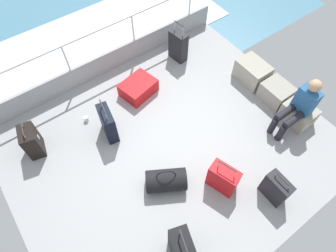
{
  "coord_description": "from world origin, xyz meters",
  "views": [
    {
      "loc": [
        1.94,
        -1.47,
        4.34
      ],
      "look_at": [
        -0.23,
        0.1,
        0.25
      ],
      "focal_mm": 31.12,
      "sensor_mm": 36.0,
      "label": 1
    }
  ],
  "objects_px": {
    "suitcase_2": "(32,141)",
    "duffel_bag": "(166,180)",
    "suitcase_6": "(108,123)",
    "paper_cup": "(86,119)",
    "cargo_crate_2": "(298,114)",
    "cargo_crate_1": "(276,93)",
    "suitcase_3": "(182,250)",
    "suitcase_0": "(276,188)",
    "suitcase_1": "(138,88)",
    "passenger_seated": "(299,106)",
    "suitcase_5": "(223,178)",
    "suitcase_4": "(178,46)",
    "cargo_crate_0": "(252,72)"
  },
  "relations": [
    {
      "from": "suitcase_0",
      "to": "suitcase_1",
      "type": "height_order",
      "value": "suitcase_0"
    },
    {
      "from": "suitcase_2",
      "to": "suitcase_6",
      "type": "height_order",
      "value": "suitcase_6"
    },
    {
      "from": "suitcase_4",
      "to": "suitcase_5",
      "type": "relative_size",
      "value": 1.27
    },
    {
      "from": "cargo_crate_2",
      "to": "suitcase_3",
      "type": "relative_size",
      "value": 0.68
    },
    {
      "from": "suitcase_0",
      "to": "suitcase_3",
      "type": "xyz_separation_m",
      "value": [
        -0.14,
        -1.64,
        0.08
      ]
    },
    {
      "from": "cargo_crate_1",
      "to": "paper_cup",
      "type": "relative_size",
      "value": 5.52
    },
    {
      "from": "passenger_seated",
      "to": "duffel_bag",
      "type": "height_order",
      "value": "passenger_seated"
    },
    {
      "from": "suitcase_3",
      "to": "suitcase_6",
      "type": "xyz_separation_m",
      "value": [
        -2.29,
        0.2,
        -0.02
      ]
    },
    {
      "from": "suitcase_3",
      "to": "duffel_bag",
      "type": "xyz_separation_m",
      "value": [
        -0.94,
        0.43,
        -0.15
      ]
    },
    {
      "from": "cargo_crate_0",
      "to": "suitcase_4",
      "type": "distance_m",
      "value": 1.55
    },
    {
      "from": "cargo_crate_2",
      "to": "paper_cup",
      "type": "distance_m",
      "value": 3.76
    },
    {
      "from": "cargo_crate_1",
      "to": "suitcase_2",
      "type": "distance_m",
      "value": 4.35
    },
    {
      "from": "suitcase_0",
      "to": "duffel_bag",
      "type": "relative_size",
      "value": 0.84
    },
    {
      "from": "suitcase_2",
      "to": "suitcase_4",
      "type": "bearing_deg",
      "value": 96.37
    },
    {
      "from": "cargo_crate_1",
      "to": "passenger_seated",
      "type": "height_order",
      "value": "passenger_seated"
    },
    {
      "from": "suitcase_1",
      "to": "suitcase_4",
      "type": "xyz_separation_m",
      "value": [
        -0.31,
        1.18,
        0.18
      ]
    },
    {
      "from": "cargo_crate_1",
      "to": "suitcase_0",
      "type": "relative_size",
      "value": 0.93
    },
    {
      "from": "suitcase_1",
      "to": "suitcase_6",
      "type": "relative_size",
      "value": 0.9
    },
    {
      "from": "suitcase_6",
      "to": "paper_cup",
      "type": "bearing_deg",
      "value": -156.32
    },
    {
      "from": "suitcase_0",
      "to": "suitcase_6",
      "type": "xyz_separation_m",
      "value": [
        -2.43,
        -1.44,
        0.05
      ]
    },
    {
      "from": "cargo_crate_2",
      "to": "passenger_seated",
      "type": "height_order",
      "value": "passenger_seated"
    },
    {
      "from": "suitcase_1",
      "to": "suitcase_3",
      "type": "distance_m",
      "value": 3.0
    },
    {
      "from": "duffel_bag",
      "to": "suitcase_3",
      "type": "bearing_deg",
      "value": -24.39
    },
    {
      "from": "suitcase_2",
      "to": "duffel_bag",
      "type": "bearing_deg",
      "value": 37.72
    },
    {
      "from": "suitcase_4",
      "to": "cargo_crate_1",
      "type": "bearing_deg",
      "value": 22.5
    },
    {
      "from": "cargo_crate_1",
      "to": "suitcase_4",
      "type": "bearing_deg",
      "value": -157.5
    },
    {
      "from": "passenger_seated",
      "to": "suitcase_4",
      "type": "height_order",
      "value": "passenger_seated"
    },
    {
      "from": "suitcase_5",
      "to": "suitcase_6",
      "type": "bearing_deg",
      "value": -153.65
    },
    {
      "from": "suitcase_2",
      "to": "suitcase_3",
      "type": "xyz_separation_m",
      "value": [
        2.73,
        0.96,
        0.05
      ]
    },
    {
      "from": "passenger_seated",
      "to": "suitcase_2",
      "type": "xyz_separation_m",
      "value": [
        -2.15,
        -3.82,
        -0.27
      ]
    },
    {
      "from": "cargo_crate_1",
      "to": "duffel_bag",
      "type": "relative_size",
      "value": 0.78
    },
    {
      "from": "suitcase_1",
      "to": "suitcase_3",
      "type": "relative_size",
      "value": 0.86
    },
    {
      "from": "cargo_crate_1",
      "to": "paper_cup",
      "type": "distance_m",
      "value": 3.51
    },
    {
      "from": "suitcase_0",
      "to": "paper_cup",
      "type": "distance_m",
      "value": 3.37
    },
    {
      "from": "cargo_crate_0",
      "to": "cargo_crate_1",
      "type": "xyz_separation_m",
      "value": [
        0.62,
        0.01,
        -0.03
      ]
    },
    {
      "from": "suitcase_1",
      "to": "suitcase_6",
      "type": "xyz_separation_m",
      "value": [
        0.49,
        -0.9,
        0.17
      ]
    },
    {
      "from": "cargo_crate_1",
      "to": "passenger_seated",
      "type": "xyz_separation_m",
      "value": [
        0.56,
        -0.23,
        0.37
      ]
    },
    {
      "from": "suitcase_1",
      "to": "suitcase_2",
      "type": "xyz_separation_m",
      "value": [
        0.05,
        -2.06,
        0.14
      ]
    },
    {
      "from": "suitcase_1",
      "to": "suitcase_2",
      "type": "distance_m",
      "value": 2.07
    },
    {
      "from": "suitcase_1",
      "to": "suitcase_4",
      "type": "distance_m",
      "value": 1.23
    },
    {
      "from": "suitcase_0",
      "to": "suitcase_3",
      "type": "relative_size",
      "value": 0.72
    },
    {
      "from": "suitcase_1",
      "to": "duffel_bag",
      "type": "relative_size",
      "value": 1.01
    },
    {
      "from": "suitcase_4",
      "to": "suitcase_5",
      "type": "xyz_separation_m",
      "value": [
        2.65,
        -1.16,
        -0.07
      ]
    },
    {
      "from": "suitcase_3",
      "to": "suitcase_5",
      "type": "height_order",
      "value": "suitcase_3"
    },
    {
      "from": "suitcase_5",
      "to": "suitcase_6",
      "type": "distance_m",
      "value": 2.07
    },
    {
      "from": "suitcase_2",
      "to": "suitcase_0",
      "type": "bearing_deg",
      "value": 42.17
    },
    {
      "from": "suitcase_1",
      "to": "duffel_bag",
      "type": "bearing_deg",
      "value": -20.24
    },
    {
      "from": "passenger_seated",
      "to": "suitcase_1",
      "type": "distance_m",
      "value": 2.84
    },
    {
      "from": "paper_cup",
      "to": "suitcase_0",
      "type": "bearing_deg",
      "value": 29.53
    },
    {
      "from": "cargo_crate_0",
      "to": "cargo_crate_2",
      "type": "relative_size",
      "value": 1.15
    }
  ]
}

